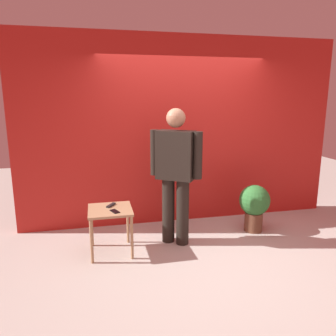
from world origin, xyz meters
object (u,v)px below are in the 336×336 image
at_px(cell_phone, 115,211).
at_px(potted_plant, 254,204).
at_px(side_table, 110,215).
at_px(standing_person, 176,170).
at_px(tv_remote, 111,205).

bearing_deg(cell_phone, potted_plant, -13.05).
xyz_separation_m(side_table, cell_phone, (0.05, -0.12, 0.09)).
bearing_deg(standing_person, tv_remote, 179.61).
height_order(side_table, tv_remote, tv_remote).
bearing_deg(potted_plant, tv_remote, -176.67).
bearing_deg(tv_remote, potted_plant, 35.69).
bearing_deg(tv_remote, standing_person, 31.97).
distance_m(cell_phone, tv_remote, 0.23).
distance_m(standing_person, potted_plant, 1.35).
distance_m(standing_person, tv_remote, 0.94).
bearing_deg(side_table, cell_phone, -66.22).
bearing_deg(tv_remote, side_table, -67.28).
xyz_separation_m(standing_person, cell_phone, (-0.81, -0.22, -0.42)).
relative_size(standing_person, tv_remote, 10.52).
bearing_deg(side_table, potted_plant, 6.29).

